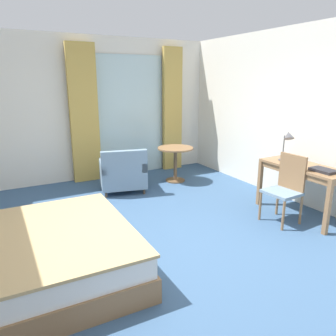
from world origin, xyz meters
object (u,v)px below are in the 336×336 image
object	(u,v)px
bed	(26,259)
round_cafe_table	(175,156)
desk_lamp	(288,138)
writing_desk	(304,172)
armchair_by_window	(123,174)
desk_chair	(286,185)
closed_book	(323,170)

from	to	relation	value
bed	round_cafe_table	distance (m)	3.78
desk_lamp	writing_desk	bearing A→B (deg)	-67.03
bed	armchair_by_window	size ratio (longest dim) A/B	2.19
desk_chair	desk_lamp	distance (m)	0.73
writing_desk	armchair_by_window	distance (m)	3.05
closed_book	desk_chair	bearing A→B (deg)	136.55
bed	round_cafe_table	world-z (taller)	bed
bed	closed_book	bearing A→B (deg)	-7.13
desk_lamp	closed_book	bearing A→B (deg)	-84.56
writing_desk	closed_book	bearing A→B (deg)	-98.23
closed_book	armchair_by_window	bearing A→B (deg)	125.44
writing_desk	round_cafe_table	bearing A→B (deg)	108.89
writing_desk	desk_chair	bearing A→B (deg)	-174.31
bed	desk_chair	xyz separation A→B (m)	(3.45, -0.16, 0.28)
writing_desk	closed_book	distance (m)	0.37
bed	round_cafe_table	bearing A→B (deg)	36.98
desk_lamp	armchair_by_window	xyz separation A→B (m)	(-1.87, 2.04, -0.82)
writing_desk	round_cafe_table	distance (m)	2.53
bed	desk_chair	world-z (taller)	desk_chair
desk_lamp	bed	bearing A→B (deg)	-177.93
closed_book	round_cafe_table	bearing A→B (deg)	105.02
desk_chair	round_cafe_table	world-z (taller)	desk_chair
desk_chair	closed_book	world-z (taller)	desk_chair
desk_lamp	armchair_by_window	distance (m)	2.88
round_cafe_table	desk_lamp	bearing A→B (deg)	-71.62
armchair_by_window	round_cafe_table	size ratio (longest dim) A/B	1.32
desk_chair	round_cafe_table	bearing A→B (deg)	100.04
bed	desk_lamp	size ratio (longest dim) A/B	4.01
closed_book	armchair_by_window	world-z (taller)	armchair_by_window
round_cafe_table	closed_book	bearing A→B (deg)	-74.37
armchair_by_window	round_cafe_table	distance (m)	1.18
bed	desk_lamp	xyz separation A→B (m)	(3.73, 0.13, 0.89)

